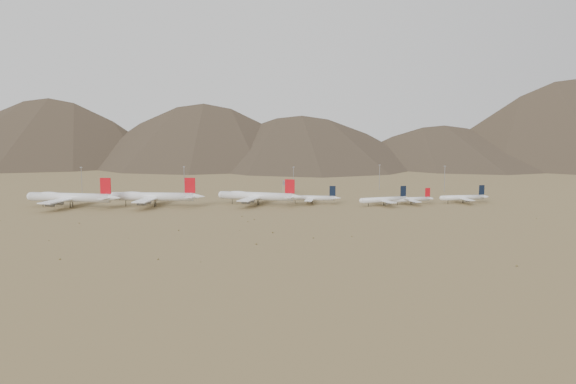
{
  "coord_description": "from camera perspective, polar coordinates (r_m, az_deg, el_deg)",
  "views": [
    {
      "loc": [
        -2.46,
        -412.82,
        59.88
      ],
      "look_at": [
        26.05,
        30.0,
        11.08
      ],
      "focal_mm": 35.0,
      "sensor_mm": 36.0,
      "label": 1
    }
  ],
  "objects": [
    {
      "name": "mast_centre",
      "position": [
        531.44,
        0.56,
        1.35
      ],
      "size": [
        2.0,
        0.6,
        25.7
      ],
      "color": "gray",
      "rests_on": "ground"
    },
    {
      "name": "control_tower",
      "position": [
        536.59,
        -0.2,
        0.44
      ],
      "size": [
        8.0,
        8.0,
        12.0
      ],
      "color": "gray",
      "rests_on": "ground"
    },
    {
      "name": "desert_scrub",
      "position": [
        308.61,
        -5.47,
        -4.88
      ],
      "size": [
        392.63,
        154.99,
        0.9
      ],
      "color": "olive",
      "rests_on": "ground"
    },
    {
      "name": "narrowbody_a",
      "position": [
        458.93,
        2.51,
        -0.61
      ],
      "size": [
        44.97,
        32.99,
        15.03
      ],
      "rotation": [
        0.0,
        0.0,
        -0.21
      ],
      "color": "white",
      "rests_on": "ground"
    },
    {
      "name": "narrowbody_d",
      "position": [
        484.94,
        17.43,
        -0.54
      ],
      "size": [
        44.55,
        32.37,
        14.76
      ],
      "rotation": [
        0.0,
        0.0,
        0.14
      ],
      "color": "white",
      "rests_on": "ground"
    },
    {
      "name": "mast_east",
      "position": [
        574.59,
        9.28,
        1.63
      ],
      "size": [
        2.0,
        0.6,
        25.7
      ],
      "color": "gray",
      "rests_on": "ground"
    },
    {
      "name": "mast_far_east",
      "position": [
        567.87,
        15.63,
        1.43
      ],
      "size": [
        2.0,
        0.6,
        25.7
      ],
      "color": "gray",
      "rests_on": "ground"
    },
    {
      "name": "widebody_east",
      "position": [
        451.24,
        -3.17,
        -0.41
      ],
      "size": [
        69.23,
        55.37,
        21.6
      ],
      "rotation": [
        0.0,
        0.0,
        -0.36
      ],
      "color": "white",
      "rests_on": "ground"
    },
    {
      "name": "mountain_ridge",
      "position": [
        1315.91,
        -3.63,
        10.19
      ],
      "size": [
        4400.0,
        1000.0,
        300.0
      ],
      "color": "brown",
      "rests_on": "ground"
    },
    {
      "name": "widebody_centre",
      "position": [
        455.1,
        -13.49,
        -0.45
      ],
      "size": [
        77.15,
        60.16,
        23.06
      ],
      "rotation": [
        0.0,
        0.0,
        -0.16
      ],
      "color": "white",
      "rests_on": "ground"
    },
    {
      "name": "narrowbody_c",
      "position": [
        465.21,
        12.46,
        -0.74
      ],
      "size": [
        39.42,
        28.97,
        13.2
      ],
      "rotation": [
        0.0,
        0.0,
        0.22
      ],
      "color": "white",
      "rests_on": "ground"
    },
    {
      "name": "mast_far_west",
      "position": [
        562.97,
        -20.23,
        1.23
      ],
      "size": [
        2.0,
        0.6,
        25.7
      ],
      "color": "gray",
      "rests_on": "ground"
    },
    {
      "name": "widebody_west",
      "position": [
        467.03,
        -21.27,
        -0.5
      ],
      "size": [
        78.58,
        62.07,
        23.89
      ],
      "rotation": [
        0.0,
        0.0,
        -0.26
      ],
      "color": "white",
      "rests_on": "ground"
    },
    {
      "name": "narrowbody_b",
      "position": [
        453.52,
        9.82,
        -0.76
      ],
      "size": [
        45.49,
        33.73,
        15.45
      ],
      "rotation": [
        0.0,
        0.0,
        0.29
      ],
      "color": "white",
      "rests_on": "ground"
    },
    {
      "name": "ground",
      "position": [
        417.15,
        -3.31,
        -1.99
      ],
      "size": [
        3000.0,
        3000.0,
        0.0
      ],
      "primitive_type": "plane",
      "color": "#9D8851",
      "rests_on": "ground"
    },
    {
      "name": "mast_west",
      "position": [
        546.31,
        -10.5,
        1.37
      ],
      "size": [
        2.0,
        0.6,
        25.7
      ],
      "color": "gray",
      "rests_on": "ground"
    }
  ]
}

